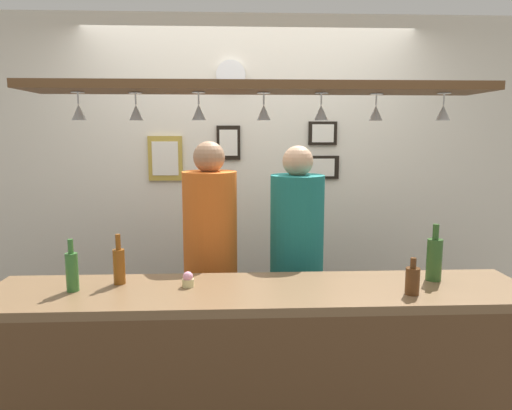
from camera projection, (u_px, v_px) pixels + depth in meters
back_wall at (250, 186)px, 3.75m from camera, size 4.40×0.06×2.60m
bar_counter at (262, 360)px, 2.27m from camera, size 2.70×0.55×0.95m
overhead_glass_rack at (260, 88)px, 2.28m from camera, size 2.20×0.36×0.04m
hanging_wineglass_far_left at (79, 111)px, 2.27m from camera, size 0.07×0.07×0.13m
hanging_wineglass_left at (136, 112)px, 2.31m from camera, size 0.07×0.07×0.13m
hanging_wineglass_center_left at (199, 111)px, 2.28m from camera, size 0.07×0.07×0.13m
hanging_wineglass_center at (264, 112)px, 2.31m from camera, size 0.07×0.07×0.13m
hanging_wineglass_center_right at (321, 112)px, 2.32m from camera, size 0.07×0.07×0.13m
hanging_wineglass_right at (376, 112)px, 2.37m from camera, size 0.07×0.07×0.13m
hanging_wineglass_far_right at (443, 112)px, 2.33m from camera, size 0.07×0.07×0.13m
person_left_orange_shirt at (210, 246)px, 3.02m from camera, size 0.34×0.34×1.67m
person_right_teal_shirt at (297, 248)px, 3.05m from camera, size 0.34×0.34×1.64m
bottle_beer_brown_stubby at (412, 280)px, 2.28m from camera, size 0.07×0.07×0.18m
bottle_beer_amber_tall at (119, 265)px, 2.44m from camera, size 0.06×0.06×0.26m
bottle_champagne_green at (434, 258)px, 2.49m from camera, size 0.08×0.08×0.30m
bottle_beer_green_import at (72, 270)px, 2.32m from camera, size 0.06×0.06×0.26m
cupcake at (188, 280)px, 2.40m from camera, size 0.06×0.06×0.08m
picture_frame_upper_small at (323, 133)px, 3.67m from camera, size 0.22×0.02×0.18m
picture_frame_lower_pair at (320, 167)px, 3.71m from camera, size 0.30×0.02×0.18m
picture_frame_caricature at (165, 158)px, 3.65m from camera, size 0.26×0.02×0.34m
picture_frame_crest at (228, 143)px, 3.65m from camera, size 0.18×0.02×0.26m
wall_clock at (231, 75)px, 3.57m from camera, size 0.22×0.03×0.22m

